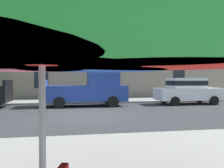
# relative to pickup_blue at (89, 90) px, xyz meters

# --- Properties ---
(ground_plane) EXTENTS (120.00, 120.00, 0.00)m
(ground_plane) POSITION_rel_pickup_blue_xyz_m (-0.50, -3.70, -1.03)
(ground_plane) COLOR #2D3033
(sidewalk_far) EXTENTS (56.00, 3.60, 0.12)m
(sidewalk_far) POSITION_rel_pickup_blue_xyz_m (-0.50, 3.10, -0.97)
(sidewalk_far) COLOR gray
(sidewalk_far) RESTS_ON ground
(apartment_building) EXTENTS (36.54, 12.08, 16.00)m
(apartment_building) POSITION_rel_pickup_blue_xyz_m (-0.50, 11.29, 6.97)
(apartment_building) COLOR gray
(apartment_building) RESTS_ON ground
(pickup_blue) EXTENTS (5.10, 2.12, 2.20)m
(pickup_blue) POSITION_rel_pickup_blue_xyz_m (0.00, 0.00, 0.00)
(pickup_blue) COLOR navy
(pickup_blue) RESTS_ON ground
(sedan_white) EXTENTS (4.40, 1.98, 1.78)m
(sedan_white) POSITION_rel_pickup_blue_xyz_m (6.68, -0.00, -0.08)
(sedan_white) COLOR silver
(sedan_white) RESTS_ON ground
(patio_umbrella) EXTENTS (4.04, 3.75, 2.24)m
(patio_umbrella) POSITION_rel_pickup_blue_xyz_m (-1.43, -12.70, 0.96)
(patio_umbrella) COLOR silver
(patio_umbrella) RESTS_ON ground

